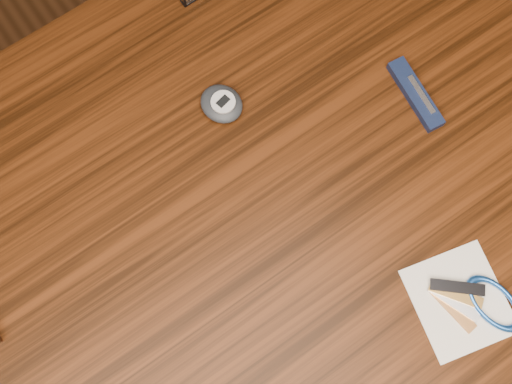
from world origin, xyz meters
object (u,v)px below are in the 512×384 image
at_px(desk, 227,242).
at_px(pedometer, 222,104).
at_px(pocket_knife, 416,94).
at_px(notepad_keys, 477,302).

height_order(desk, pedometer, pedometer).
distance_m(desk, pocket_knife, 0.31).
height_order(pedometer, notepad_keys, pedometer).
relative_size(notepad_keys, pocket_knife, 1.30).
bearing_deg(notepad_keys, pocket_knife, 66.86).
relative_size(desk, notepad_keys, 7.49).
xyz_separation_m(pedometer, pocket_knife, (0.21, -0.13, -0.00)).
relative_size(pedometer, pocket_knife, 0.63).
bearing_deg(desk, notepad_keys, -52.31).
distance_m(desk, notepad_keys, 0.32).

